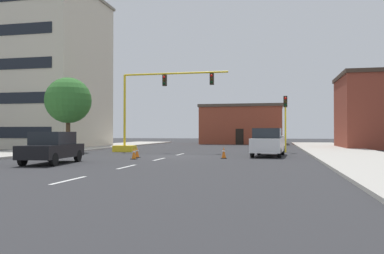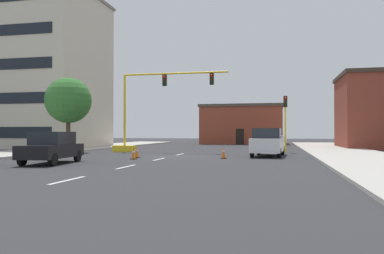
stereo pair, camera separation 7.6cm
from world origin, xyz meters
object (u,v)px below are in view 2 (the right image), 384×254
(tree_left_near, at_px, (68,101))
(pickup_truck_white, at_px, (268,143))
(traffic_cone_roadside_a, at_px, (137,152))
(traffic_cone_roadside_c, at_px, (224,153))
(sedan_black_near_left, at_px, (52,147))
(traffic_cone_roadside_b, at_px, (134,153))
(traffic_signal_gantry, at_px, (139,125))
(traffic_light_pole_right, at_px, (285,111))

(tree_left_near, height_order, pickup_truck_white, tree_left_near)
(traffic_cone_roadside_a, bearing_deg, traffic_cone_roadside_c, 3.64)
(sedan_black_near_left, distance_m, traffic_cone_roadside_a, 6.34)
(pickup_truck_white, height_order, traffic_cone_roadside_a, pickup_truck_white)
(traffic_cone_roadside_a, relative_size, traffic_cone_roadside_c, 0.95)
(traffic_cone_roadside_b, bearing_deg, traffic_cone_roadside_a, 102.70)
(traffic_signal_gantry, xyz_separation_m, pickup_truck_white, (11.12, -3.82, -1.33))
(pickup_truck_white, distance_m, traffic_cone_roadside_b, 9.65)
(traffic_cone_roadside_a, relative_size, traffic_cone_roadside_b, 0.98)
(traffic_signal_gantry, bearing_deg, sedan_black_near_left, -91.31)
(sedan_black_near_left, bearing_deg, traffic_cone_roadside_b, 53.39)
(traffic_light_pole_right, xyz_separation_m, sedan_black_near_left, (-12.76, -14.78, -2.64))
(traffic_light_pole_right, bearing_deg, traffic_cone_roadside_c, -115.35)
(traffic_signal_gantry, bearing_deg, traffic_cone_roadside_a, -71.02)
(traffic_light_pole_right, height_order, traffic_cone_roadside_c, traffic_light_pole_right)
(traffic_light_pole_right, distance_m, traffic_cone_roadside_b, 14.65)
(traffic_signal_gantry, height_order, pickup_truck_white, traffic_signal_gantry)
(sedan_black_near_left, relative_size, traffic_cone_roadside_b, 6.25)
(traffic_signal_gantry, distance_m, sedan_black_near_left, 13.01)
(traffic_light_pole_right, relative_size, traffic_cone_roadside_c, 6.21)
(traffic_cone_roadside_a, bearing_deg, traffic_light_pole_right, 42.42)
(tree_left_near, xyz_separation_m, traffic_cone_roadside_c, (13.90, -4.78, -4.03))
(traffic_cone_roadside_a, bearing_deg, traffic_signal_gantry, 108.98)
(traffic_light_pole_right, bearing_deg, traffic_cone_roadside_b, -132.34)
(sedan_black_near_left, distance_m, traffic_cone_roadside_c, 10.54)
(tree_left_near, relative_size, traffic_cone_roadside_b, 8.53)
(traffic_light_pole_right, xyz_separation_m, tree_left_near, (-18.04, -3.96, 0.88))
(traffic_cone_roadside_c, bearing_deg, sedan_black_near_left, -144.98)
(traffic_signal_gantry, xyz_separation_m, traffic_cone_roadside_c, (8.32, -6.89, -1.92))
(traffic_signal_gantry, distance_m, tree_left_near, 6.32)
(tree_left_near, height_order, traffic_cone_roadside_a, tree_left_near)
(traffic_light_pole_right, height_order, pickup_truck_white, traffic_light_pole_right)
(tree_left_near, bearing_deg, traffic_light_pole_right, 12.37)
(pickup_truck_white, xyz_separation_m, traffic_cone_roadside_a, (-8.62, -3.43, -0.61))
(pickup_truck_white, bearing_deg, traffic_light_pole_right, 76.65)
(sedan_black_near_left, xyz_separation_m, traffic_cone_roadside_a, (2.79, 5.67, -0.53))
(traffic_cone_roadside_a, xyz_separation_m, traffic_cone_roadside_b, (0.33, -1.47, 0.01))
(sedan_black_near_left, xyz_separation_m, traffic_cone_roadside_c, (8.62, 6.04, -0.51))
(traffic_light_pole_right, height_order, traffic_cone_roadside_b, traffic_light_pole_right)
(traffic_cone_roadside_a, bearing_deg, traffic_cone_roadside_b, -77.30)
(traffic_light_pole_right, distance_m, pickup_truck_white, 6.37)
(traffic_signal_gantry, distance_m, traffic_cone_roadside_c, 10.97)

